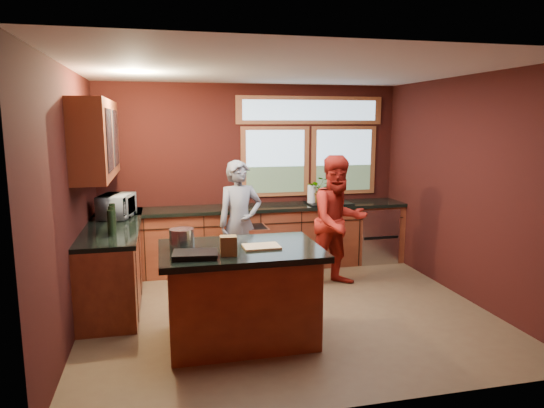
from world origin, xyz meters
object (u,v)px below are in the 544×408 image
object	(u,v)px
person_grey	(240,223)
stock_pot	(182,238)
cutting_board	(261,247)
island	(241,293)
person_red	(338,222)

from	to	relation	value
person_grey	stock_pot	xyz separation A→B (m)	(-0.82, -1.51, 0.21)
cutting_board	stock_pot	xyz separation A→B (m)	(-0.75, 0.20, 0.08)
island	cutting_board	distance (m)	0.52
island	person_red	world-z (taller)	person_red
person_grey	stock_pot	size ratio (longest dim) A/B	6.90
person_grey	person_red	bearing A→B (deg)	-25.00
person_grey	person_red	size ratio (longest dim) A/B	0.96
island	person_grey	world-z (taller)	person_grey
person_red	cutting_board	size ratio (longest dim) A/B	4.94
cutting_board	person_red	bearing A→B (deg)	46.32
person_grey	cutting_board	world-z (taller)	person_grey
person_red	person_grey	bearing A→B (deg)	153.60
person_grey	stock_pot	distance (m)	1.73
person_red	stock_pot	bearing A→B (deg)	-161.36
person_grey	cutting_board	size ratio (longest dim) A/B	4.73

